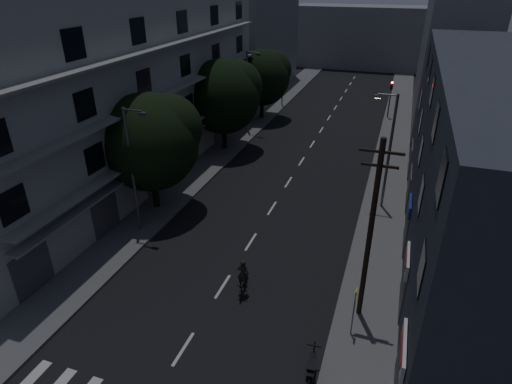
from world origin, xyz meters
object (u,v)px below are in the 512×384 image
Objects in this scene: utility_pole at (371,230)px; cyclist at (243,282)px; motorcycle at (311,370)px; bus_stop_sign at (355,304)px.

cyclist is at bearing -176.72° from utility_pole.
motorcycle is at bearing -107.77° from utility_pole.
utility_pole is 4.30× the size of motorcycle.
bus_stop_sign is 1.20× the size of cyclist.
motorcycle is (-1.42, -4.42, -4.34)m from utility_pole.
bus_stop_sign is at bearing -97.17° from utility_pole.
bus_stop_sign is (-0.19, -1.49, -2.98)m from utility_pole.
utility_pole reaches higher than bus_stop_sign.
bus_stop_sign reaches higher than cyclist.
cyclist is (-4.47, 4.08, 0.18)m from motorcycle.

